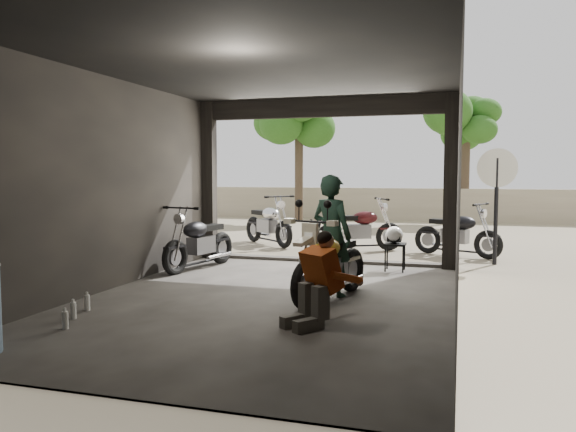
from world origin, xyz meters
The scene contains 15 objects.
ground centered at (0.00, 0.00, 0.00)m, with size 80.00×80.00×0.00m, color #7A6D56.
garage centered at (0.00, 0.55, 1.28)m, with size 7.00×7.13×3.20m.
boundary_wall centered at (0.00, 14.00, 0.60)m, with size 18.00×0.30×1.20m, color gray.
tree_left centered at (-3.00, 12.50, 3.99)m, with size 2.20×2.20×5.60m.
tree_right centered at (2.80, 14.00, 3.56)m, with size 2.20×2.20×5.00m.
main_bike centered at (0.83, 0.34, 0.59)m, with size 0.73×1.76×1.18m, color beige, non-canonical shape.
left_bike centered at (-2.00, 2.09, 0.59)m, with size 0.72×1.75×1.19m, color black, non-canonical shape.
outside_bike_a centered at (-1.91, 5.76, 0.62)m, with size 0.75×1.83×1.23m, color black, non-canonical shape.
outside_bike_b centered at (0.43, 5.26, 0.60)m, with size 0.74×1.79×1.21m, color #420F12, non-canonical shape.
outside_bike_c centered at (2.52, 5.12, 0.57)m, with size 0.70×1.70×1.15m, color black, non-canonical shape.
rider centered at (0.79, 0.57, 0.87)m, with size 0.64×0.42×1.75m, color #172E25.
mechanic centered at (0.94, -1.08, 0.53)m, with size 0.54×0.74×1.07m, color #C15119, non-canonical shape.
stool centered at (1.46, 2.88, 0.44)m, with size 0.37×0.37×0.52m.
helmet centered at (1.43, 2.92, 0.66)m, with size 0.31×0.33×0.30m, color white.
sign_post centered at (3.23, 4.22, 1.50)m, with size 0.75×0.08×2.24m.
Camera 1 is at (2.47, -7.21, 1.77)m, focal length 35.00 mm.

